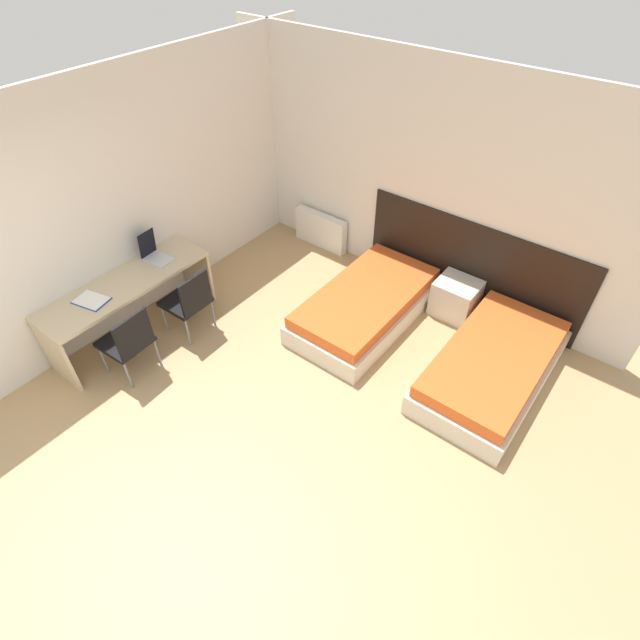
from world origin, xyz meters
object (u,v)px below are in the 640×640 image
object	(u,v)px
chair_near_laptop	(188,300)
laptop	(155,254)
bed_near_door	(492,366)
chair_near_notebook	(128,340)
nightstand	(456,298)
bed_near_window	(366,306)

from	to	relation	value
chair_near_laptop	laptop	xyz separation A→B (m)	(-0.58, 0.08, 0.32)
bed_near_door	chair_near_notebook	xyz separation A→B (m)	(-2.99, -2.18, 0.28)
chair_near_laptop	laptop	size ratio (longest dim) A/B	2.52
bed_near_door	chair_near_laptop	size ratio (longest dim) A/B	2.28
chair_near_notebook	laptop	world-z (taller)	laptop
bed_near_door	chair_near_notebook	size ratio (longest dim) A/B	2.28
bed_near_door	nightstand	xyz separation A→B (m)	(-0.78, 0.73, 0.03)
nightstand	chair_near_notebook	distance (m)	3.67
laptop	nightstand	bearing A→B (deg)	31.21
bed_near_window	nightstand	world-z (taller)	nightstand
chair_near_notebook	laptop	xyz separation A→B (m)	(-0.58, 0.88, 0.32)
bed_near_window	chair_near_notebook	world-z (taller)	chair_near_notebook
chair_near_notebook	laptop	size ratio (longest dim) A/B	2.52
nightstand	laptop	bearing A→B (deg)	-143.84
bed_near_window	bed_near_door	xyz separation A→B (m)	(1.56, 0.00, 0.00)
bed_near_window	bed_near_door	world-z (taller)	same
chair_near_laptop	chair_near_notebook	bearing A→B (deg)	-91.69
bed_near_door	laptop	distance (m)	3.85
bed_near_window	nightstand	size ratio (longest dim) A/B	3.92
bed_near_window	chair_near_notebook	xyz separation A→B (m)	(-1.43, -2.18, 0.28)
chair_near_laptop	chair_near_notebook	size ratio (longest dim) A/B	1.00
chair_near_notebook	nightstand	bearing A→B (deg)	49.60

